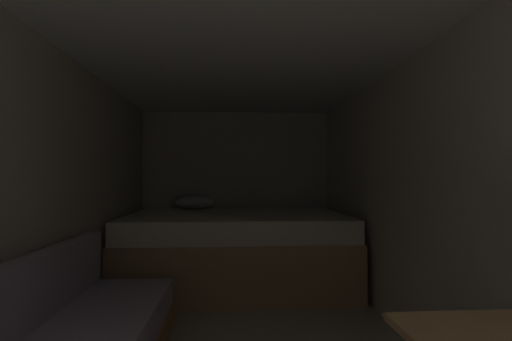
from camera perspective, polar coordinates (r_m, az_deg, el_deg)
wall_back at (r=5.28m, az=-3.01°, el=-2.74°), size 2.61×0.05×2.10m
wall_left at (r=2.86m, az=-29.03°, el=-3.96°), size 0.05×5.35×2.10m
wall_right at (r=2.91m, az=23.77°, el=-3.96°), size 0.05×5.35×2.10m
ceiling_slab at (r=2.74m, az=-2.37°, el=18.60°), size 2.61×5.35×0.05m
bed at (r=4.43m, az=-2.95°, el=-11.50°), size 2.39×1.71×0.97m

